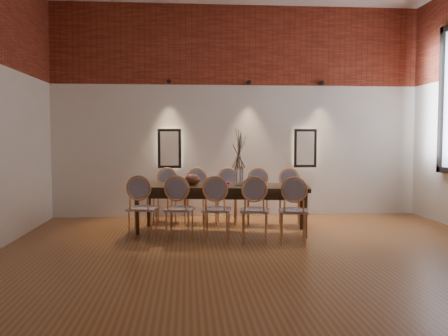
{
  "coord_description": "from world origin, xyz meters",
  "views": [
    {
      "loc": [
        -0.97,
        -5.54,
        1.51
      ],
      "look_at": [
        -0.42,
        1.53,
        1.05
      ],
      "focal_mm": 38.0,
      "sensor_mm": 36.0,
      "label": 1
    }
  ],
  "objects": [
    {
      "name": "spot_fixture_left",
      "position": [
        -1.3,
        3.42,
        2.55
      ],
      "size": [
        0.08,
        0.1,
        0.08
      ],
      "primitive_type": "cylinder",
      "rotation": [
        1.57,
        0.0,
        0.0
      ],
      "color": "black",
      "rests_on": "wall_back"
    },
    {
      "name": "wall_back",
      "position": [
        0.0,
        3.55,
        2.0
      ],
      "size": [
        7.0,
        0.1,
        4.0
      ],
      "primitive_type": "cube",
      "color": "silver",
      "rests_on": "ground"
    },
    {
      "name": "chair_far_b",
      "position": [
        -0.83,
        2.74,
        0.47
      ],
      "size": [
        0.51,
        0.51,
        0.94
      ],
      "primitive_type": null,
      "rotation": [
        0.0,
        0.0,
        2.96
      ],
      "color": "tan",
      "rests_on": "floor"
    },
    {
      "name": "chair_near_b",
      "position": [
        -1.08,
        1.32,
        0.47
      ],
      "size": [
        0.51,
        0.51,
        0.94
      ],
      "primitive_type": null,
      "rotation": [
        0.0,
        0.0,
        -0.18
      ],
      "color": "tan",
      "rests_on": "floor"
    },
    {
      "name": "spot_fixture_right",
      "position": [
        1.6,
        3.42,
        2.55
      ],
      "size": [
        0.08,
        0.1,
        0.08
      ],
      "primitive_type": "cylinder",
      "rotation": [
        1.57,
        0.0,
        0.0
      ],
      "color": "black",
      "rests_on": "wall_back"
    },
    {
      "name": "spot_fixture_mid",
      "position": [
        0.2,
        3.42,
        2.55
      ],
      "size": [
        0.08,
        0.1,
        0.08
      ],
      "primitive_type": "cylinder",
      "rotation": [
        1.57,
        0.0,
        0.0
      ],
      "color": "black",
      "rests_on": "wall_back"
    },
    {
      "name": "chair_near_a",
      "position": [
        -1.62,
        1.42,
        0.47
      ],
      "size": [
        0.51,
        0.51,
        0.94
      ],
      "primitive_type": null,
      "rotation": [
        0.0,
        0.0,
        -0.18
      ],
      "color": "tan",
      "rests_on": "floor"
    },
    {
      "name": "niche_right",
      "position": [
        1.3,
        3.45,
        1.3
      ],
      "size": [
        0.36,
        0.06,
        0.66
      ],
      "primitive_type": "cube",
      "color": "#FFEAC6",
      "rests_on": "wall_back"
    },
    {
      "name": "dining_table",
      "position": [
        -0.42,
        1.93,
        0.38
      ],
      "size": [
        2.85,
        1.35,
        0.75
      ],
      "primitive_type": "cube",
      "rotation": [
        0.0,
        0.0,
        -0.18
      ],
      "color": "#382615",
      "rests_on": "floor"
    },
    {
      "name": "niche_left",
      "position": [
        -1.3,
        3.45,
        1.3
      ],
      "size": [
        0.36,
        0.06,
        0.66
      ],
      "primitive_type": "cube",
      "color": "#FFEAC6",
      "rests_on": "wall_back"
    },
    {
      "name": "chair_far_c",
      "position": [
        -0.29,
        2.64,
        0.47
      ],
      "size": [
        0.51,
        0.51,
        0.94
      ],
      "primitive_type": null,
      "rotation": [
        0.0,
        0.0,
        2.96
      ],
      "color": "tan",
      "rests_on": "floor"
    },
    {
      "name": "floor",
      "position": [
        0.0,
        0.0,
        -0.01
      ],
      "size": [
        7.0,
        7.0,
        0.02
      ],
      "primitive_type": "cube",
      "color": "brown",
      "rests_on": "ground"
    },
    {
      "name": "chair_near_e",
      "position": [
        0.53,
        1.03,
        0.47
      ],
      "size": [
        0.51,
        0.51,
        0.94
      ],
      "primitive_type": null,
      "rotation": [
        0.0,
        0.0,
        -0.18
      ],
      "color": "tan",
      "rests_on": "floor"
    },
    {
      "name": "book",
      "position": [
        -0.4,
        2.14,
        0.77
      ],
      "size": [
        0.29,
        0.22,
        0.03
      ],
      "primitive_type": "cube",
      "rotation": [
        0.0,
        0.0,
        -0.18
      ],
      "color": "#8C1775",
      "rests_on": "dining_table"
    },
    {
      "name": "bowl",
      "position": [
        -0.89,
        1.97,
        0.84
      ],
      "size": [
        0.24,
        0.24,
        0.18
      ],
      "primitive_type": "ellipsoid",
      "color": "brown",
      "rests_on": "dining_table"
    },
    {
      "name": "brick_band_back",
      "position": [
        0.0,
        3.48,
        3.25
      ],
      "size": [
        7.0,
        0.02,
        1.5
      ],
      "primitive_type": "cube",
      "color": "maroon",
      "rests_on": "ground"
    },
    {
      "name": "chair_near_d",
      "position": [
        -0.01,
        1.13,
        0.47
      ],
      "size": [
        0.51,
        0.51,
        0.94
      ],
      "primitive_type": null,
      "rotation": [
        0.0,
        0.0,
        -0.18
      ],
      "color": "tan",
      "rests_on": "floor"
    },
    {
      "name": "dried_branches",
      "position": [
        -0.15,
        1.89,
        1.35
      ],
      "size": [
        0.5,
        0.5,
        0.7
      ],
      "primitive_type": null,
      "color": "brown",
      "rests_on": "vase"
    },
    {
      "name": "chair_far_e",
      "position": [
        0.79,
        2.45,
        0.47
      ],
      "size": [
        0.51,
        0.51,
        0.94
      ],
      "primitive_type": null,
      "rotation": [
        0.0,
        0.0,
        2.96
      ],
      "color": "tan",
      "rests_on": "floor"
    },
    {
      "name": "wall_front",
      "position": [
        0.0,
        -3.55,
        2.0
      ],
      "size": [
        7.0,
        0.1,
        4.0
      ],
      "primitive_type": "cube",
      "color": "silver",
      "rests_on": "ground"
    },
    {
      "name": "chair_near_c",
      "position": [
        -0.55,
        1.23,
        0.47
      ],
      "size": [
        0.51,
        0.51,
        0.94
      ],
      "primitive_type": null,
      "rotation": [
        0.0,
        0.0,
        -0.18
      ],
      "color": "tan",
      "rests_on": "floor"
    },
    {
      "name": "vase",
      "position": [
        -0.15,
        1.89,
        0.9
      ],
      "size": [
        0.14,
        0.14,
        0.3
      ],
      "primitive_type": "cylinder",
      "color": "silver",
      "rests_on": "dining_table"
    },
    {
      "name": "chair_far_d",
      "position": [
        0.25,
        2.54,
        0.47
      ],
      "size": [
        0.51,
        0.51,
        0.94
      ],
      "primitive_type": null,
      "rotation": [
        0.0,
        0.0,
        2.96
      ],
      "color": "tan",
      "rests_on": "floor"
    },
    {
      "name": "chair_far_a",
      "position": [
        -1.37,
        2.84,
        0.47
      ],
      "size": [
        0.51,
        0.51,
        0.94
      ],
      "primitive_type": null,
      "rotation": [
        0.0,
        0.0,
        2.96
      ],
      "color": "tan",
      "rests_on": "floor"
    }
  ]
}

